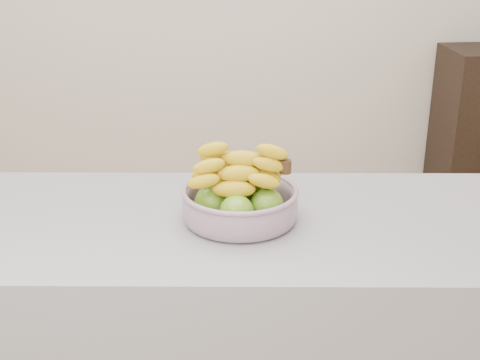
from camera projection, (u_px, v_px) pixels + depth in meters
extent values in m
cylinder|color=#A2B3C3|center=(240.00, 218.00, 1.56)|extent=(0.23, 0.23, 0.01)
torus|color=#A2B3C3|center=(240.00, 191.00, 1.53)|extent=(0.27, 0.27, 0.01)
sphere|color=#4C8717|center=(237.00, 212.00, 1.48)|extent=(0.08, 0.08, 0.08)
sphere|color=#4C8717|center=(267.00, 205.00, 1.51)|extent=(0.08, 0.08, 0.08)
sphere|color=#4C8717|center=(259.00, 192.00, 1.59)|extent=(0.08, 0.08, 0.08)
sphere|color=#4C8717|center=(226.00, 190.00, 1.59)|extent=(0.08, 0.08, 0.08)
sphere|color=#4C8717|center=(211.00, 202.00, 1.53)|extent=(0.08, 0.08, 0.08)
ellipsoid|color=yellow|center=(234.00, 189.00, 1.48)|extent=(0.17, 0.04, 0.04)
ellipsoid|color=yellow|center=(236.00, 182.00, 1.52)|extent=(0.17, 0.06, 0.04)
ellipsoid|color=yellow|center=(238.00, 175.00, 1.56)|extent=(0.17, 0.08, 0.04)
ellipsoid|color=yellow|center=(239.00, 174.00, 1.49)|extent=(0.17, 0.05, 0.04)
ellipsoid|color=yellow|center=(241.00, 166.00, 1.53)|extent=(0.17, 0.09, 0.04)
ellipsoid|color=yellow|center=(242.00, 159.00, 1.50)|extent=(0.17, 0.06, 0.04)
cylinder|color=#392512|center=(285.00, 167.00, 1.50)|extent=(0.03, 0.03, 0.03)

